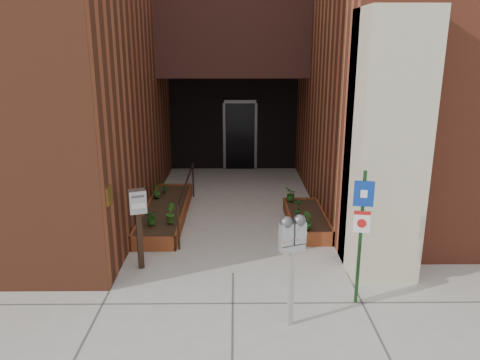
{
  "coord_description": "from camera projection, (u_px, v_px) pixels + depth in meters",
  "views": [
    {
      "loc": [
        0.05,
        -7.38,
        3.82
      ],
      "look_at": [
        0.14,
        1.8,
        1.18
      ],
      "focal_mm": 35.0,
      "sensor_mm": 36.0,
      "label": 1
    }
  ],
  "objects": [
    {
      "name": "shrub_left_c",
      "position": [
        157.0,
        190.0,
        11.22
      ],
      "size": [
        0.26,
        0.26,
        0.34
      ],
      "primitive_type": "imported",
      "rotation": [
        0.0,
        0.0,
        3.7
      ],
      "color": "#245217",
      "rests_on": "planter_left"
    },
    {
      "name": "shrub_right_a",
      "position": [
        307.0,
        220.0,
        9.28
      ],
      "size": [
        0.28,
        0.28,
        0.36
      ],
      "primitive_type": "imported",
      "rotation": [
        0.0,
        0.0,
        0.94
      ],
      "color": "#1C4F16",
      "rests_on": "planter_right"
    },
    {
      "name": "payment_dropbox",
      "position": [
        138.0,
        212.0,
        8.07
      ],
      "size": [
        0.34,
        0.3,
        1.45
      ],
      "color": "black",
      "rests_on": "ground"
    },
    {
      "name": "planter_right",
      "position": [
        306.0,
        220.0,
        10.24
      ],
      "size": [
        0.8,
        2.2,
        0.3
      ],
      "color": "maroon",
      "rests_on": "ground"
    },
    {
      "name": "shrub_right_b",
      "position": [
        299.0,
        207.0,
        10.02
      ],
      "size": [
        0.26,
        0.26,
        0.37
      ],
      "primitive_type": "imported",
      "rotation": [
        0.0,
        0.0,
        2.65
      ],
      "color": "#164F1A",
      "rests_on": "planter_right"
    },
    {
      "name": "ground",
      "position": [
        233.0,
        273.0,
        8.15
      ],
      "size": [
        80.0,
        80.0,
        0.0
      ],
      "primitive_type": "plane",
      "color": "#9E9991",
      "rests_on": "ground"
    },
    {
      "name": "architecture",
      "position": [
        227.0,
        4.0,
        13.4
      ],
      "size": [
        20.0,
        14.6,
        10.0
      ],
      "color": "brown",
      "rests_on": "ground"
    },
    {
      "name": "shrub_left_b",
      "position": [
        170.0,
        213.0,
        9.64
      ],
      "size": [
        0.27,
        0.27,
        0.4
      ],
      "primitive_type": "imported",
      "rotation": [
        0.0,
        0.0,
        1.81
      ],
      "color": "#2C631C",
      "rests_on": "planter_left"
    },
    {
      "name": "handrail",
      "position": [
        187.0,
        188.0,
        10.48
      ],
      "size": [
        0.04,
        3.34,
        0.9
      ],
      "color": "black",
      "rests_on": "ground"
    },
    {
      "name": "parking_meter",
      "position": [
        292.0,
        241.0,
        6.3
      ],
      "size": [
        0.38,
        0.25,
        1.65
      ],
      "color": "#B0B0B3",
      "rests_on": "ground"
    },
    {
      "name": "planter_left",
      "position": [
        166.0,
        213.0,
        10.69
      ],
      "size": [
        0.9,
        3.6,
        0.3
      ],
      "color": "maroon",
      "rests_on": "ground"
    },
    {
      "name": "sign_post",
      "position": [
        361.0,
        224.0,
        6.85
      ],
      "size": [
        0.29,
        0.09,
        2.11
      ],
      "color": "#133514",
      "rests_on": "ground"
    },
    {
      "name": "shrub_left_d",
      "position": [
        164.0,
        186.0,
        11.61
      ],
      "size": [
        0.2,
        0.2,
        0.33
      ],
      "primitive_type": "imported",
      "rotation": [
        0.0,
        0.0,
        4.86
      ],
      "color": "#17511B",
      "rests_on": "planter_left"
    },
    {
      "name": "shrub_right_c",
      "position": [
        291.0,
        194.0,
        11.0
      ],
      "size": [
        0.34,
        0.34,
        0.31
      ],
      "primitive_type": "imported",
      "rotation": [
        0.0,
        0.0,
        4.5
      ],
      "color": "#215E1A",
      "rests_on": "planter_right"
    },
    {
      "name": "shrub_left_a",
      "position": [
        152.0,
        217.0,
        9.53
      ],
      "size": [
        0.34,
        0.34,
        0.32
      ],
      "primitive_type": "imported",
      "rotation": [
        0.0,
        0.0,
        0.18
      ],
      "color": "#205919",
      "rests_on": "planter_left"
    }
  ]
}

